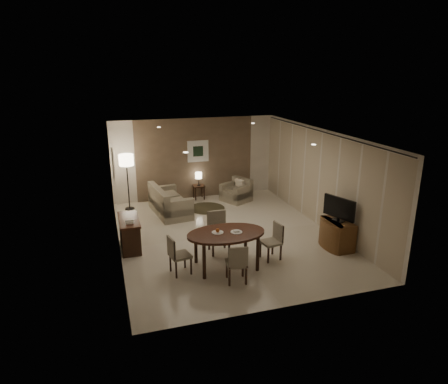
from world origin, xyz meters
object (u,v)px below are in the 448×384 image
object	(u,v)px
tv_cabinet	(337,234)
sofa	(170,200)
dining_table	(226,250)
console_desk	(130,233)
armchair	(236,190)
floor_lamp	(128,182)
chair_right	(271,242)
side_table	(199,192)
chair_left	(180,255)
chair_near	(236,262)
chair_far	(219,233)

from	to	relation	value
tv_cabinet	sofa	world-z (taller)	sofa
dining_table	console_desk	bearing A→B (deg)	139.96
armchair	floor_lamp	distance (m)	3.51
console_desk	chair_right	xyz separation A→B (m)	(3.07, -1.59, 0.05)
dining_table	floor_lamp	bearing A→B (deg)	111.25
tv_cabinet	armchair	xyz separation A→B (m)	(-1.22, 4.16, 0.02)
floor_lamp	side_table	bearing A→B (deg)	9.02
chair_left	armchair	xyz separation A→B (m)	(2.73, 4.30, -0.06)
chair_right	armchair	xyz separation A→B (m)	(0.61, 4.25, -0.06)
tv_cabinet	armchair	size ratio (longest dim) A/B	1.09
chair_near	side_table	xyz separation A→B (m)	(0.57, 5.58, -0.19)
console_desk	tv_cabinet	world-z (taller)	console_desk
armchair	side_table	bearing A→B (deg)	-145.22
sofa	floor_lamp	distance (m)	1.46
sofa	side_table	xyz separation A→B (m)	(1.17, 1.13, -0.18)
tv_cabinet	dining_table	world-z (taller)	dining_table
sofa	side_table	world-z (taller)	sofa
dining_table	sofa	size ratio (longest dim) A/B	0.98
armchair	dining_table	bearing A→B (deg)	-49.34
chair_near	chair_far	xyz separation A→B (m)	(0.05, 1.42, 0.06)
console_desk	sofa	xyz separation A→B (m)	(1.37, 2.12, 0.05)
dining_table	chair_right	world-z (taller)	chair_right
tv_cabinet	dining_table	distance (m)	2.93
console_desk	chair_right	world-z (taller)	chair_right
sofa	tv_cabinet	bearing A→B (deg)	-143.34
chair_far	chair_right	bearing A→B (deg)	-31.65
dining_table	chair_left	distance (m)	1.03
chair_right	console_desk	bearing A→B (deg)	-127.03
console_desk	armchair	distance (m)	4.54
sofa	armchair	bearing A→B (deg)	-84.39
console_desk	dining_table	bearing A→B (deg)	-40.04
dining_table	chair_right	size ratio (longest dim) A/B	2.06
side_table	chair_near	bearing A→B (deg)	-95.80
chair_left	side_table	xyz separation A→B (m)	(1.60, 4.89, -0.19)
dining_table	side_table	world-z (taller)	dining_table
chair_right	armchair	bearing A→B (deg)	162.30
chair_left	floor_lamp	bearing A→B (deg)	-1.85
chair_left	armchair	bearing A→B (deg)	-43.53
tv_cabinet	chair_far	size ratio (longest dim) A/B	0.91
chair_far	side_table	size ratio (longest dim) A/B	2.10
chair_left	chair_right	xyz separation A→B (m)	(2.13, 0.05, -0.00)
tv_cabinet	chair_right	world-z (taller)	chair_right
chair_far	sofa	distance (m)	3.10
tv_cabinet	floor_lamp	world-z (taller)	floor_lamp
console_desk	chair_far	size ratio (longest dim) A/B	1.22
chair_left	side_table	bearing A→B (deg)	-29.23
sofa	chair_near	bearing A→B (deg)	-179.78
chair_near	sofa	size ratio (longest dim) A/B	0.48
dining_table	chair_near	bearing A→B (deg)	-89.34
chair_near	side_table	distance (m)	5.61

